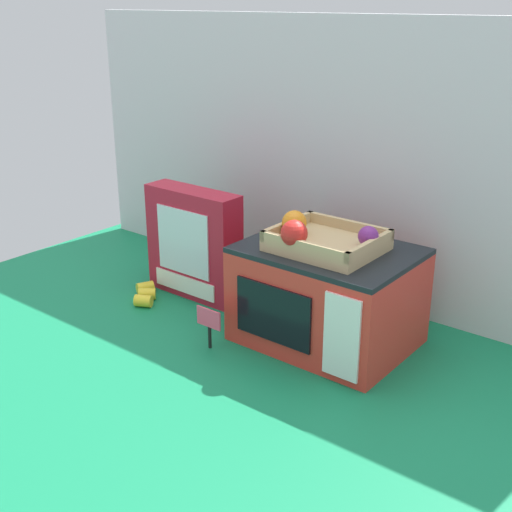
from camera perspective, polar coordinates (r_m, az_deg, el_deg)
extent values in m
plane|color=#147A4C|center=(1.75, 0.18, -4.90)|extent=(1.70, 1.70, 0.00)
cube|color=silver|center=(1.83, 5.18, 8.27)|extent=(1.61, 0.03, 0.73)
cube|color=red|center=(1.58, 6.06, -3.51)|extent=(0.39, 0.29, 0.22)
cube|color=black|center=(1.54, 6.22, 0.46)|extent=(0.39, 0.29, 0.01)
cube|color=black|center=(1.49, 1.44, -4.94)|extent=(0.20, 0.01, 0.13)
cube|color=white|center=(1.41, 7.25, -6.86)|extent=(0.08, 0.01, 0.19)
cube|color=tan|center=(1.52, 6.01, 0.92)|extent=(0.23, 0.20, 0.02)
cube|color=tan|center=(1.44, 4.05, 0.80)|extent=(0.23, 0.01, 0.02)
cube|color=tan|center=(1.59, 7.85, 2.60)|extent=(0.23, 0.01, 0.02)
cube|color=tan|center=(1.57, 2.69, 2.57)|extent=(0.01, 0.20, 0.02)
cube|color=tan|center=(1.46, 9.64, 0.85)|extent=(0.01, 0.20, 0.02)
sphere|color=red|center=(1.47, 3.24, 1.92)|extent=(0.06, 0.06, 0.06)
sphere|color=#72287F|center=(1.49, 9.50, 1.67)|extent=(0.05, 0.05, 0.05)
sphere|color=orange|center=(1.54, 3.26, 2.83)|extent=(0.06, 0.06, 0.06)
cube|color=#B2192D|center=(1.82, -5.27, 1.09)|extent=(0.28, 0.08, 0.30)
cube|color=silver|center=(1.78, -6.20, 1.17)|extent=(0.18, 0.00, 0.18)
cube|color=white|center=(1.83, -6.06, -2.41)|extent=(0.21, 0.00, 0.05)
cylinder|color=black|center=(1.58, -3.93, -6.86)|extent=(0.01, 0.01, 0.06)
cube|color=#F44C6B|center=(1.56, -4.03, -5.26)|extent=(0.07, 0.00, 0.05)
cylinder|color=yellow|center=(1.81, -9.50, -3.77)|extent=(0.05, 0.05, 0.03)
cylinder|color=yellow|center=(1.85, -9.20, -3.19)|extent=(0.05, 0.05, 0.03)
cylinder|color=yellow|center=(1.89, -9.35, -2.66)|extent=(0.05, 0.05, 0.03)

